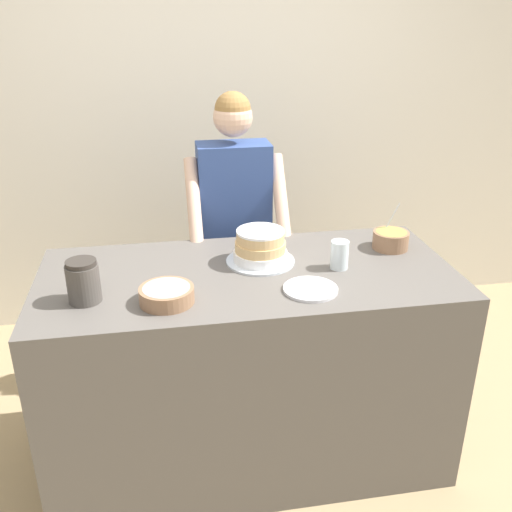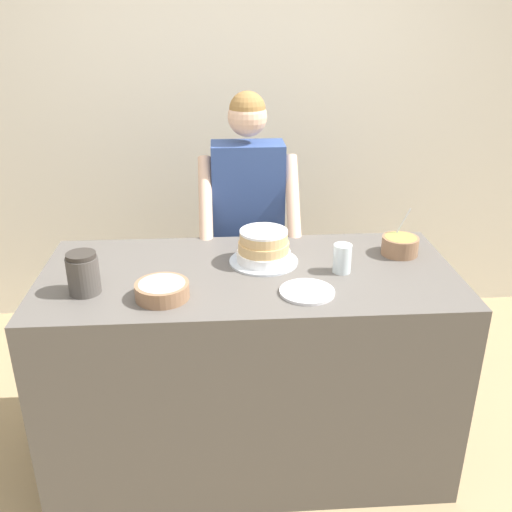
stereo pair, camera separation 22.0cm
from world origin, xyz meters
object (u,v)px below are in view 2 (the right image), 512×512
Objects in this scene: drinking_glass at (342,258)px; frosting_bowl_pink at (162,290)px; cake at (264,248)px; ceramic_plate at (307,292)px; person_baker at (248,216)px; frosting_bowl_olive at (400,245)px; stoneware_jar at (83,273)px.

frosting_bowl_pink is at bearing -165.94° from drinking_glass.
ceramic_plate is at bearing -64.10° from cake.
frosting_bowl_olive is (0.64, -0.47, 0.02)m from person_baker.
ceramic_plate is (0.14, -0.29, -0.06)m from cake.
frosting_bowl_olive is 1.33m from stoneware_jar.
person_baker is 13.08× the size of drinking_glass.
drinking_glass is at bearing 46.59° from ceramic_plate.
frosting_bowl_pink is at bearing -114.19° from person_baker.
stoneware_jar is (-0.70, -0.23, 0.01)m from cake.
frosting_bowl_pink is 0.55m from ceramic_plate.
drinking_glass reaches higher than frosting_bowl_pink.
frosting_bowl_pink is 1.69× the size of drinking_glass.
frosting_bowl_olive reaches higher than frosting_bowl_pink.
person_baker reaches higher than drinking_glass.
drinking_glass is 0.57× the size of ceramic_plate.
frosting_bowl_pink is at bearing -11.88° from stoneware_jar.
cake is 1.51× the size of frosting_bowl_olive.
cake is at bearing -85.87° from person_baker.
person_baker is at bearing 102.49° from ceramic_plate.
stoneware_jar reaches higher than cake.
frosting_bowl_olive is 1.19× the size of stoneware_jar.
stoneware_jar reaches higher than frosting_bowl_pink.
frosting_bowl_olive is at bearing 12.14° from stoneware_jar.
ceramic_plate is at bearing 0.01° from frosting_bowl_pink.
cake is at bearing 115.90° from ceramic_plate.
cake is at bearing -175.37° from frosting_bowl_olive.
frosting_bowl_olive reaches higher than cake.
ceramic_plate is 0.85m from stoneware_jar.
stoneware_jar is at bearing 168.12° from frosting_bowl_pink.
person_baker is at bearing 118.84° from drinking_glass.
stoneware_jar is at bearing -161.70° from cake.
drinking_glass is at bearing -150.66° from frosting_bowl_olive.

